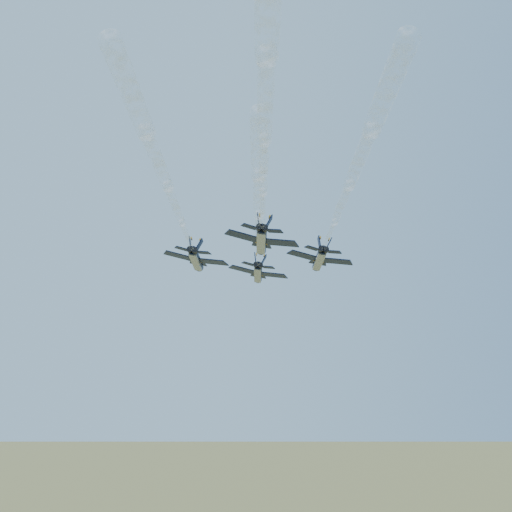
{
  "coord_description": "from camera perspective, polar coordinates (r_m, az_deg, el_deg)",
  "views": [
    {
      "loc": [
        -16.22,
        -103.52,
        72.76
      ],
      "look_at": [
        -1.92,
        2.43,
        99.6
      ],
      "focal_mm": 40.0,
      "sensor_mm": 36.0,
      "label": 1
    }
  ],
  "objects": [
    {
      "name": "smoke_trail_right",
      "position": [
        65.94,
        10.54,
        9.23
      ],
      "size": [
        9.88,
        59.42,
        2.34
      ],
      "rotation": [
        0.0,
        0.18,
        -0.14
      ],
      "color": "white"
    },
    {
      "name": "smoke_trail_lead",
      "position": [
        76.26,
        0.21,
        5.72
      ],
      "size": [
        9.88,
        59.42,
        2.34
      ],
      "rotation": [
        0.0,
        0.18,
        -0.14
      ],
      "color": "white"
    },
    {
      "name": "jet_left",
      "position": [
        109.62,
        -5.98,
        -0.4
      ],
      "size": [
        12.45,
        16.44,
        3.99
      ],
      "rotation": [
        0.0,
        0.18,
        -0.14
      ],
      "color": "black"
    },
    {
      "name": "smoke_trail_left",
      "position": [
        66.26,
        -10.21,
        9.1
      ],
      "size": [
        9.88,
        59.42,
        2.34
      ],
      "rotation": [
        0.0,
        0.18,
        -0.14
      ],
      "color": "white"
    },
    {
      "name": "smoke_trail_slot",
      "position": [
        53.02,
        0.86,
        15.08
      ],
      "size": [
        9.88,
        59.42,
        2.34
      ],
      "rotation": [
        0.0,
        0.18,
        -0.14
      ],
      "color": "white"
    },
    {
      "name": "jet_slot",
      "position": [
        95.86,
        0.57,
        1.52
      ],
      "size": [
        12.45,
        16.44,
        3.99
      ],
      "rotation": [
        0.0,
        0.18,
        -0.14
      ],
      "color": "black"
    },
    {
      "name": "jet_right",
      "position": [
        109.29,
        6.35,
        -0.35
      ],
      "size": [
        12.45,
        16.44,
        3.99
      ],
      "rotation": [
        0.0,
        0.18,
        -0.14
      ],
      "color": "black"
    },
    {
      "name": "jet_lead",
      "position": [
        120.56,
        0.21,
        -1.73
      ],
      "size": [
        12.45,
        16.44,
        3.99
      ],
      "rotation": [
        0.0,
        0.18,
        -0.14
      ],
      "color": "black"
    }
  ]
}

